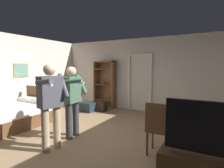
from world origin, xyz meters
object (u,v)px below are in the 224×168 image
(laptop, at_px, (186,117))
(person_striped_shirt, at_px, (72,97))
(bottle_on_table, at_px, (197,116))
(person_blue_shirt, at_px, (51,100))
(wooden_chair, at_px, (158,127))
(bed, at_px, (16,115))
(side_table, at_px, (188,132))
(suitcase_dark, at_px, (100,106))
(suitcase_small, at_px, (87,107))
(bookshelf, at_px, (105,83))

(laptop, distance_m, person_striped_shirt, 2.45)
(person_striped_shirt, bearing_deg, bottle_on_table, 4.15)
(laptop, height_order, person_blue_shirt, person_blue_shirt)
(wooden_chair, bearing_deg, bed, -177.08)
(side_table, relative_size, wooden_chair, 0.71)
(laptop, xyz_separation_m, person_striped_shirt, (-2.43, -0.23, 0.20))
(suitcase_dark, distance_m, suitcase_small, 0.48)
(bed, height_order, bookshelf, bookshelf)
(side_table, bearing_deg, bottle_on_table, -29.74)
(side_table, xyz_separation_m, laptop, (-0.03, -0.04, 0.28))
(wooden_chair, bearing_deg, side_table, 22.44)
(bottle_on_table, relative_size, wooden_chair, 0.24)
(bottle_on_table, relative_size, suitcase_dark, 0.50)
(wooden_chair, relative_size, person_blue_shirt, 0.58)
(side_table, distance_m, person_striped_shirt, 2.52)
(person_blue_shirt, bearing_deg, bottle_on_table, 19.65)
(bottle_on_table, bearing_deg, person_striped_shirt, -175.85)
(person_striped_shirt, height_order, suitcase_dark, person_striped_shirt)
(laptop, distance_m, person_blue_shirt, 2.54)
(person_striped_shirt, bearing_deg, side_table, 6.24)
(bed, distance_m, person_blue_shirt, 2.21)
(bottle_on_table, bearing_deg, bookshelf, 141.28)
(person_blue_shirt, bearing_deg, bed, 164.02)
(side_table, bearing_deg, person_blue_shirt, -157.62)
(side_table, height_order, suitcase_dark, side_table)
(laptop, bearing_deg, suitcase_small, 152.19)
(bookshelf, distance_m, suitcase_dark, 1.04)
(bed, bearing_deg, suitcase_dark, 66.73)
(bed, distance_m, side_table, 4.42)
(side_table, relative_size, laptop, 2.07)
(wooden_chair, height_order, person_striped_shirt, person_striped_shirt)
(side_table, xyz_separation_m, person_blue_shirt, (-2.38, -0.98, 0.52))
(laptop, relative_size, bottle_on_table, 1.43)
(suitcase_small, bearing_deg, person_blue_shirt, -60.14)
(bed, distance_m, suitcase_dark, 2.80)
(laptop, distance_m, suitcase_small, 4.15)
(bed, height_order, suitcase_small, bed)
(person_blue_shirt, bearing_deg, bookshelf, 105.80)
(bookshelf, xyz_separation_m, side_table, (3.44, -2.79, -0.53))
(suitcase_small, bearing_deg, bed, -102.34)
(side_table, distance_m, laptop, 0.29)
(wooden_chair, xyz_separation_m, person_striped_shirt, (-1.97, -0.07, 0.41))
(bottle_on_table, xyz_separation_m, suitcase_dark, (-3.43, 2.25, -0.62))
(bottle_on_table, distance_m, person_blue_shirt, 2.68)
(bed, relative_size, bookshelf, 1.05)
(bottle_on_table, xyz_separation_m, person_blue_shirt, (-2.52, -0.90, 0.19))
(wooden_chair, height_order, suitcase_small, wooden_chair)
(bed, relative_size, side_table, 2.78)
(bookshelf, height_order, bottle_on_table, bookshelf)
(wooden_chair, bearing_deg, bookshelf, 134.65)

